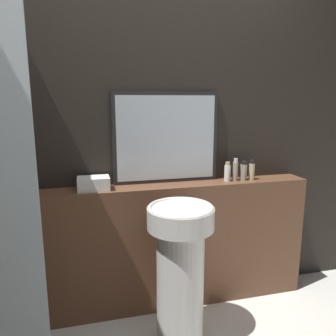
{
  "coord_description": "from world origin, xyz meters",
  "views": [
    {
      "loc": [
        -0.5,
        -0.96,
        1.5
      ],
      "look_at": [
        0.03,
        1.1,
        1.06
      ],
      "focal_mm": 35.0,
      "sensor_mm": 36.0,
      "label": 1
    }
  ],
  "objects_px": {
    "conditioner_bottle": "(235,170)",
    "pedestal_sink": "(180,268)",
    "towel_stack": "(94,183)",
    "mirror": "(166,138)",
    "shampoo_bottle": "(227,172)",
    "body_wash_bottle": "(252,171)",
    "lotion_bottle": "(243,171)"
  },
  "relations": [
    {
      "from": "mirror",
      "to": "conditioner_bottle",
      "type": "xyz_separation_m",
      "value": [
        0.5,
        -0.08,
        -0.24
      ]
    },
    {
      "from": "towel_stack",
      "to": "body_wash_bottle",
      "type": "xyz_separation_m",
      "value": [
        1.16,
        0.0,
        0.02
      ]
    },
    {
      "from": "lotion_bottle",
      "to": "body_wash_bottle",
      "type": "bearing_deg",
      "value": 0.0
    },
    {
      "from": "mirror",
      "to": "shampoo_bottle",
      "type": "relative_size",
      "value": 5.28
    },
    {
      "from": "pedestal_sink",
      "to": "conditioner_bottle",
      "type": "bearing_deg",
      "value": 36.84
    },
    {
      "from": "shampoo_bottle",
      "to": "body_wash_bottle",
      "type": "height_order",
      "value": "body_wash_bottle"
    },
    {
      "from": "body_wash_bottle",
      "to": "pedestal_sink",
      "type": "bearing_deg",
      "value": -149.04
    },
    {
      "from": "shampoo_bottle",
      "to": "body_wash_bottle",
      "type": "relative_size",
      "value": 0.97
    },
    {
      "from": "shampoo_bottle",
      "to": "pedestal_sink",
      "type": "bearing_deg",
      "value": -139.69
    },
    {
      "from": "conditioner_bottle",
      "to": "body_wash_bottle",
      "type": "bearing_deg",
      "value": 0.0
    },
    {
      "from": "shampoo_bottle",
      "to": "conditioner_bottle",
      "type": "relative_size",
      "value": 0.86
    },
    {
      "from": "conditioner_bottle",
      "to": "towel_stack",
      "type": "bearing_deg",
      "value": 180.0
    },
    {
      "from": "conditioner_bottle",
      "to": "lotion_bottle",
      "type": "height_order",
      "value": "conditioner_bottle"
    },
    {
      "from": "lotion_bottle",
      "to": "mirror",
      "type": "bearing_deg",
      "value": 171.71
    },
    {
      "from": "towel_stack",
      "to": "body_wash_bottle",
      "type": "height_order",
      "value": "body_wash_bottle"
    },
    {
      "from": "towel_stack",
      "to": "lotion_bottle",
      "type": "bearing_deg",
      "value": 0.0
    },
    {
      "from": "conditioner_bottle",
      "to": "pedestal_sink",
      "type": "bearing_deg",
      "value": -143.16
    },
    {
      "from": "pedestal_sink",
      "to": "mirror",
      "type": "xyz_separation_m",
      "value": [
        0.03,
        0.49,
        0.74
      ]
    },
    {
      "from": "pedestal_sink",
      "to": "mirror",
      "type": "height_order",
      "value": "mirror"
    },
    {
      "from": "towel_stack",
      "to": "conditioner_bottle",
      "type": "relative_size",
      "value": 1.25
    },
    {
      "from": "lotion_bottle",
      "to": "conditioner_bottle",
      "type": "bearing_deg",
      "value": 180.0
    },
    {
      "from": "shampoo_bottle",
      "to": "body_wash_bottle",
      "type": "distance_m",
      "value": 0.2
    },
    {
      "from": "pedestal_sink",
      "to": "lotion_bottle",
      "type": "height_order",
      "value": "lotion_bottle"
    },
    {
      "from": "shampoo_bottle",
      "to": "lotion_bottle",
      "type": "bearing_deg",
      "value": 0.0
    },
    {
      "from": "mirror",
      "to": "body_wash_bottle",
      "type": "xyz_separation_m",
      "value": [
        0.64,
        -0.08,
        -0.25
      ]
    },
    {
      "from": "pedestal_sink",
      "to": "body_wash_bottle",
      "type": "xyz_separation_m",
      "value": [
        0.67,
        0.4,
        0.49
      ]
    },
    {
      "from": "towel_stack",
      "to": "shampoo_bottle",
      "type": "bearing_deg",
      "value": 0.0
    },
    {
      "from": "mirror",
      "to": "pedestal_sink",
      "type": "bearing_deg",
      "value": -94.12
    },
    {
      "from": "shampoo_bottle",
      "to": "conditioner_bottle",
      "type": "xyz_separation_m",
      "value": [
        0.06,
        0.0,
        0.01
      ]
    },
    {
      "from": "lotion_bottle",
      "to": "towel_stack",
      "type": "bearing_deg",
      "value": 180.0
    },
    {
      "from": "towel_stack",
      "to": "conditioner_bottle",
      "type": "distance_m",
      "value": 1.02
    },
    {
      "from": "pedestal_sink",
      "to": "shampoo_bottle",
      "type": "height_order",
      "value": "shampoo_bottle"
    }
  ]
}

